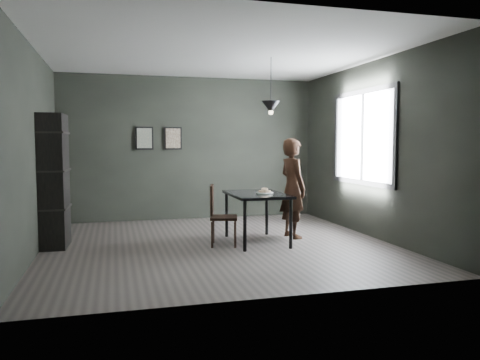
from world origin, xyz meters
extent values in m
plane|color=#332F2C|center=(0.00, 0.00, 0.00)|extent=(5.00, 5.00, 0.00)
cube|color=black|center=(0.00, 2.50, 1.40)|extent=(5.00, 0.10, 2.80)
cube|color=silver|center=(0.00, 0.00, 2.80)|extent=(5.00, 5.00, 0.02)
cube|color=white|center=(2.48, 0.20, 1.60)|extent=(0.02, 1.80, 1.40)
cube|color=black|center=(2.47, 0.20, 1.60)|extent=(0.04, 1.96, 1.56)
cube|color=black|center=(0.60, 0.00, 0.73)|extent=(0.80, 1.20, 0.04)
cylinder|color=black|center=(0.26, -0.54, 0.35)|extent=(0.05, 0.05, 0.71)
cylinder|color=black|center=(0.94, -0.54, 0.35)|extent=(0.05, 0.05, 0.71)
cylinder|color=black|center=(0.26, 0.54, 0.35)|extent=(0.05, 0.05, 0.71)
cylinder|color=black|center=(0.94, 0.54, 0.35)|extent=(0.05, 0.05, 0.71)
cylinder|color=silver|center=(0.69, -0.10, 0.76)|extent=(0.23, 0.23, 0.01)
torus|color=beige|center=(0.73, -0.12, 0.78)|extent=(0.10, 0.10, 0.04)
torus|color=beige|center=(0.65, -0.08, 0.78)|extent=(0.10, 0.10, 0.04)
torus|color=beige|center=(0.69, -0.10, 0.82)|extent=(0.11, 0.12, 0.05)
imported|color=black|center=(1.26, 0.21, 0.79)|extent=(0.47, 0.63, 1.58)
cube|color=black|center=(0.07, -0.10, 0.41)|extent=(0.47, 0.47, 0.04)
cube|color=black|center=(-0.10, -0.05, 0.68)|extent=(0.14, 0.38, 0.42)
cylinder|color=black|center=(-0.14, -0.22, 0.19)|extent=(0.03, 0.03, 0.38)
cylinder|color=black|center=(0.18, -0.30, 0.19)|extent=(0.03, 0.03, 0.38)
cylinder|color=black|center=(-0.05, 0.10, 0.19)|extent=(0.03, 0.03, 0.38)
cylinder|color=black|center=(0.27, 0.02, 0.19)|extent=(0.03, 0.03, 0.38)
cube|color=black|center=(-2.32, 0.46, 0.96)|extent=(0.39, 0.66, 1.92)
cylinder|color=black|center=(0.85, 0.10, 2.42)|extent=(0.01, 0.01, 0.75)
cone|color=black|center=(0.85, 0.10, 2.05)|extent=(0.28, 0.28, 0.18)
sphere|color=#FFE0B2|center=(0.85, 0.10, 1.97)|extent=(0.07, 0.07, 0.07)
cube|color=black|center=(-0.90, 2.47, 1.60)|extent=(0.34, 0.03, 0.44)
cube|color=#456154|center=(-0.90, 2.45, 1.60)|extent=(0.28, 0.01, 0.38)
cube|color=black|center=(-0.35, 2.47, 1.60)|extent=(0.34, 0.03, 0.44)
cube|color=brown|center=(-0.35, 2.45, 1.60)|extent=(0.28, 0.01, 0.38)
camera|label=1|loc=(-1.48, -6.70, 1.49)|focal=35.00mm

